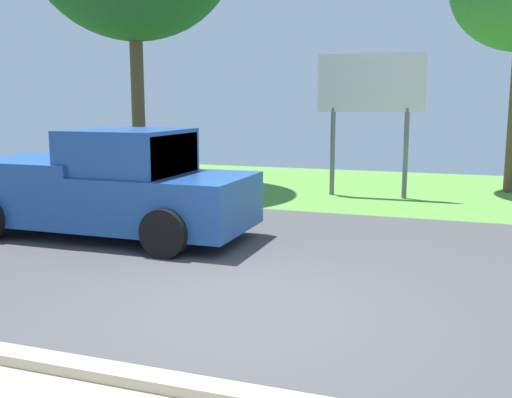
# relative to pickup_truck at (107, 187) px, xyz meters

# --- Properties ---
(ground_plane) EXTENTS (40.00, 22.00, 0.20)m
(ground_plane) POSITION_rel_pickup_truck_xyz_m (3.62, 0.28, -0.92)
(ground_plane) COLOR #424244
(pickup_truck) EXTENTS (5.20, 2.28, 1.88)m
(pickup_truck) POSITION_rel_pickup_truck_xyz_m (0.00, 0.00, 0.00)
(pickup_truck) COLOR #1E478C
(pickup_truck) RESTS_ON ground_plane
(roadside_billboard) EXTENTS (2.60, 0.12, 3.50)m
(roadside_billboard) POSITION_rel_pickup_truck_xyz_m (3.72, 5.81, 1.68)
(roadside_billboard) COLOR slate
(roadside_billboard) RESTS_ON ground_plane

